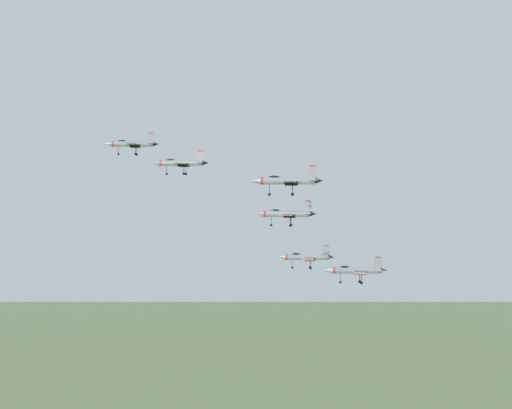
{
  "coord_description": "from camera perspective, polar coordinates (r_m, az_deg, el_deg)",
  "views": [
    {
      "loc": [
        -8.14,
        -133.99,
        140.41
      ],
      "look_at": [
        2.02,
        -2.45,
        139.91
      ],
      "focal_mm": 50.0,
      "sensor_mm": 36.0,
      "label": 1
    }
  ],
  "objects": [
    {
      "name": "jet_left_high",
      "position": [
        136.23,
        -6.15,
        3.34
      ],
      "size": [
        11.27,
        9.45,
        3.02
      ],
      "rotation": [
        0.0,
        0.0,
        -0.18
      ],
      "color": "#989BA3"
    },
    {
      "name": "jet_right_low",
      "position": [
        122.82,
        2.31,
        -0.72
      ],
      "size": [
        10.85,
        9.13,
        2.92
      ],
      "rotation": [
        0.0,
        0.0,
        -0.21
      ],
      "color": "#989BA3"
    },
    {
      "name": "jet_left_low",
      "position": [
        139.69,
        3.93,
        -4.2
      ],
      "size": [
        11.36,
        9.46,
        3.04
      ],
      "rotation": [
        0.0,
        0.0,
        -0.13
      ],
      "color": "#989BA3"
    },
    {
      "name": "jet_lead",
      "position": [
        145.75,
        -9.99,
        4.81
      ],
      "size": [
        11.28,
        9.27,
        3.02
      ],
      "rotation": [
        0.0,
        0.0,
        -0.02
      ],
      "color": "#989BA3"
    },
    {
      "name": "jet_right_high",
      "position": [
        119.49,
        2.37,
        1.93
      ],
      "size": [
        12.48,
        10.41,
        3.34
      ],
      "rotation": [
        0.0,
        0.0,
        -0.14
      ],
      "color": "#989BA3"
    },
    {
      "name": "jet_trail",
      "position": [
        134.22,
        7.87,
        -5.22
      ],
      "size": [
        12.16,
        10.04,
        3.25
      ],
      "rotation": [
        0.0,
        0.0,
        -0.06
      ],
      "color": "#989BA3"
    }
  ]
}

